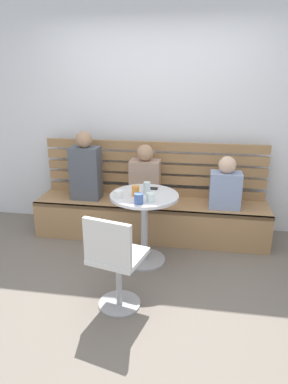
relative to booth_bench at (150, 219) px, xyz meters
name	(u,v)px	position (x,y,z in m)	size (l,w,h in m)	color
ground	(131,295)	(0.00, -1.20, -0.22)	(8.00, 8.00, 0.00)	#70665B
back_wall	(156,110)	(0.00, 0.44, 1.23)	(5.20, 0.10, 2.90)	silver
booth_bench	(150,219)	(0.00, 0.00, 0.00)	(2.70, 0.52, 0.44)	#A87C51
booth_backrest	(154,169)	(0.00, 0.24, 0.56)	(2.65, 0.04, 0.66)	#9A7249
cafe_table	(144,215)	(0.02, -0.58, 0.30)	(0.68, 0.68, 0.74)	#ADADB2
white_chair	(115,260)	(-0.09, -1.39, 0.24)	(0.49, 0.49, 0.85)	#ADADB2
person_adult	(86,169)	(-0.77, 0.01, 0.58)	(0.34, 0.22, 0.80)	#4C515B
person_child_left	(226,186)	(0.84, -0.03, 0.47)	(0.34, 0.22, 0.59)	#8C9EC6
person_child_middle	(145,177)	(-0.07, 0.00, 0.52)	(0.34, 0.22, 0.67)	#9E7F6B
cup_glass_tall	(147,188)	(0.04, -0.56, 0.58)	(0.07, 0.07, 0.12)	silver
cup_glass_short	(151,197)	(0.11, -0.76, 0.56)	(0.08, 0.08, 0.08)	silver
cup_ceramic_white	(119,194)	(-0.21, -0.71, 0.55)	(0.08, 0.08, 0.07)	white
cup_mug_blue	(139,199)	(0.01, -0.83, 0.57)	(0.08, 0.08, 0.10)	#3D5B9E
cup_tumbler_orange	(135,191)	(-0.06, -0.63, 0.57)	(0.07, 0.07, 0.10)	orange
phone_on_table	(151,188)	(0.06, -0.40, 0.52)	(0.07, 0.14, 0.01)	black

